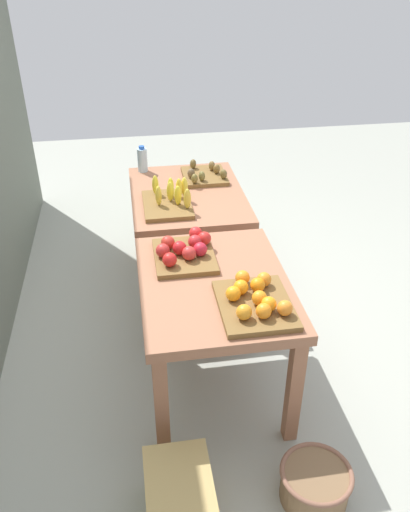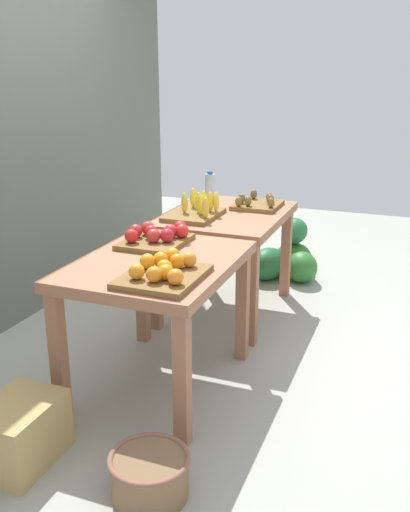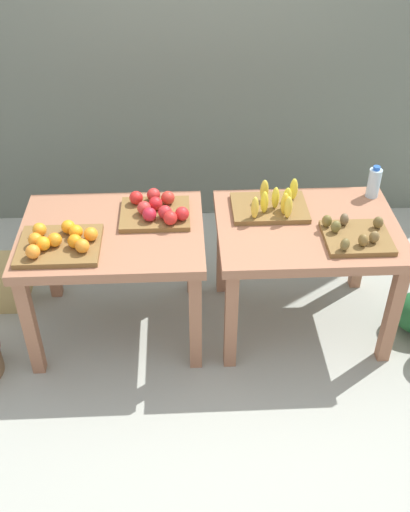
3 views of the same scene
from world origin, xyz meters
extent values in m
plane|color=#A3A69A|center=(0.00, 0.00, 0.00)|extent=(8.00, 8.00, 0.00)
cube|color=#63695C|center=(0.00, 1.35, 1.50)|extent=(4.40, 0.12, 3.00)
cube|color=#9F674A|center=(-0.56, 0.00, 0.72)|extent=(1.04, 0.80, 0.06)
cube|color=#9F674A|center=(-1.02, -0.34, 0.34)|extent=(0.07, 0.07, 0.69)
cube|color=#9F674A|center=(-0.10, -0.34, 0.34)|extent=(0.07, 0.07, 0.69)
cube|color=#9F674A|center=(-1.02, 0.34, 0.34)|extent=(0.07, 0.07, 0.69)
cube|color=#9F674A|center=(-0.10, 0.34, 0.34)|extent=(0.07, 0.07, 0.69)
cube|color=#9F674A|center=(0.56, 0.00, 0.72)|extent=(1.04, 0.80, 0.06)
cube|color=#9F674A|center=(0.10, -0.34, 0.34)|extent=(0.07, 0.07, 0.69)
cube|color=#9F674A|center=(1.02, -0.34, 0.34)|extent=(0.07, 0.07, 0.69)
cube|color=#9F674A|center=(0.10, 0.34, 0.34)|extent=(0.07, 0.07, 0.69)
cube|color=#9F674A|center=(1.02, 0.34, 0.34)|extent=(0.07, 0.07, 0.69)
cube|color=brown|center=(-0.82, -0.16, 0.76)|extent=(0.44, 0.36, 0.03)
sphere|color=orange|center=(-0.73, -0.19, 0.82)|extent=(0.10, 0.10, 0.08)
sphere|color=orange|center=(-0.94, -0.17, 0.82)|extent=(0.10, 0.10, 0.08)
sphere|color=orange|center=(-0.73, -0.11, 0.82)|extent=(0.10, 0.10, 0.08)
sphere|color=orange|center=(-0.78, -0.06, 0.82)|extent=(0.10, 0.10, 0.08)
sphere|color=orange|center=(-0.84, -0.18, 0.82)|extent=(0.10, 0.10, 0.08)
sphere|color=orange|center=(-0.68, -0.24, 0.82)|extent=(0.11, 0.11, 0.08)
sphere|color=orange|center=(-0.89, -0.21, 0.82)|extent=(0.11, 0.11, 0.08)
sphere|color=orange|center=(-0.93, -0.08, 0.82)|extent=(0.10, 0.10, 0.08)
sphere|color=orange|center=(-0.93, -0.28, 0.82)|extent=(0.09, 0.09, 0.08)
sphere|color=orange|center=(-0.65, -0.13, 0.82)|extent=(0.11, 0.11, 0.08)
cube|color=brown|center=(-0.31, 0.13, 0.76)|extent=(0.40, 0.34, 0.03)
sphere|color=red|center=(-0.37, 0.11, 0.82)|extent=(0.11, 0.11, 0.08)
sphere|color=red|center=(-0.34, 0.04, 0.82)|extent=(0.11, 0.11, 0.08)
sphere|color=red|center=(-0.24, 0.21, 0.82)|extent=(0.11, 0.11, 0.08)
sphere|color=red|center=(-0.42, 0.22, 0.82)|extent=(0.08, 0.08, 0.08)
sphere|color=red|center=(-0.32, 0.25, 0.82)|extent=(0.09, 0.09, 0.08)
sphere|color=red|center=(-0.22, 0.00, 0.82)|extent=(0.11, 0.11, 0.08)
sphere|color=red|center=(-0.31, 0.16, 0.82)|extent=(0.09, 0.09, 0.08)
sphere|color=red|center=(-0.16, 0.04, 0.82)|extent=(0.11, 0.11, 0.08)
sphere|color=red|center=(-0.25, 0.06, 0.82)|extent=(0.10, 0.10, 0.08)
cube|color=brown|center=(0.36, 0.16, 0.76)|extent=(0.44, 0.32, 0.03)
ellipsoid|color=yellow|center=(0.45, 0.13, 0.85)|extent=(0.06, 0.05, 0.14)
ellipsoid|color=yellow|center=(0.38, 0.14, 0.85)|extent=(0.05, 0.05, 0.14)
ellipsoid|color=yellow|center=(0.33, 0.22, 0.85)|extent=(0.06, 0.05, 0.14)
ellipsoid|color=yellow|center=(0.31, 0.09, 0.85)|extent=(0.06, 0.06, 0.14)
ellipsoid|color=yellow|center=(0.25, 0.04, 0.85)|extent=(0.05, 0.05, 0.14)
ellipsoid|color=yellow|center=(0.44, 0.03, 0.85)|extent=(0.07, 0.06, 0.14)
ellipsoid|color=yellow|center=(0.50, 0.23, 0.85)|extent=(0.07, 0.06, 0.14)
ellipsoid|color=yellow|center=(0.43, 0.07, 0.85)|extent=(0.06, 0.06, 0.14)
cube|color=brown|center=(0.80, -0.16, 0.76)|extent=(0.36, 0.32, 0.03)
ellipsoid|color=brown|center=(0.93, -0.09, 0.82)|extent=(0.07, 0.07, 0.07)
ellipsoid|color=brown|center=(0.68, -0.12, 0.82)|extent=(0.06, 0.05, 0.07)
ellipsoid|color=brown|center=(0.64, -0.07, 0.82)|extent=(0.07, 0.07, 0.07)
ellipsoid|color=brown|center=(0.80, -0.26, 0.82)|extent=(0.07, 0.07, 0.07)
ellipsoid|color=brown|center=(0.86, -0.23, 0.82)|extent=(0.06, 0.05, 0.07)
ellipsoid|color=brown|center=(0.74, -0.05, 0.82)|extent=(0.06, 0.06, 0.07)
ellipsoid|color=brown|center=(0.69, -0.29, 0.82)|extent=(0.07, 0.07, 0.07)
cylinder|color=silver|center=(1.00, 0.29, 0.84)|extent=(0.08, 0.08, 0.18)
cylinder|color=blue|center=(1.00, 0.29, 0.94)|extent=(0.04, 0.04, 0.02)
ellipsoid|color=#30732D|center=(1.57, -0.28, 0.13)|extent=(0.35, 0.39, 0.27)
ellipsoid|color=#236834|center=(1.32, -0.12, 0.14)|extent=(0.44, 0.38, 0.27)
ellipsoid|color=#2C732F|center=(1.36, -0.40, 0.13)|extent=(0.40, 0.38, 0.26)
ellipsoid|color=#266B3A|center=(1.57, -0.28, 0.38)|extent=(0.27, 0.22, 0.22)
cylinder|color=brown|center=(-1.39, -0.35, 0.09)|extent=(0.32, 0.32, 0.18)
torus|color=brown|center=(-1.39, -0.35, 0.18)|extent=(0.35, 0.35, 0.02)
cube|color=tan|center=(-1.40, 0.30, 0.15)|extent=(0.40, 0.30, 0.30)
camera|label=1|loc=(-2.82, 0.41, 2.34)|focal=36.60mm
camera|label=2|loc=(-3.14, -1.28, 1.72)|focal=39.92mm
camera|label=3|loc=(-0.16, -2.77, 2.66)|focal=41.74mm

